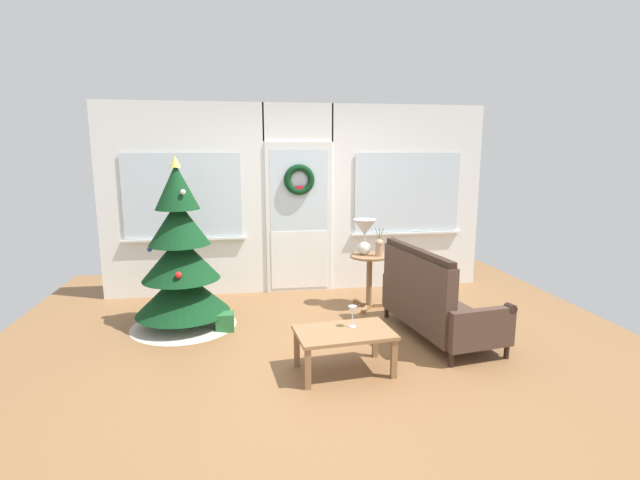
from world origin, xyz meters
name	(u,v)px	position (x,y,z in m)	size (l,w,h in m)	color
ground_plane	(324,350)	(0.00, 0.00, 0.00)	(6.76, 6.76, 0.00)	brown
back_wall_with_door	(299,199)	(0.00, 2.08, 1.28)	(5.20, 0.19, 2.55)	white
christmas_tree	(181,266)	(-1.44, 0.91, 0.68)	(1.16, 1.16, 1.88)	#4C331E
settee_sofa	(432,302)	(1.17, 0.16, 0.38)	(0.90, 1.56, 0.96)	black
side_table	(369,270)	(0.77, 1.20, 0.48)	(0.50, 0.48, 0.67)	#8E6642
table_lamp	(365,232)	(0.71, 1.24, 0.95)	(0.28, 0.28, 0.44)	silver
flower_vase	(379,247)	(0.87, 1.14, 0.78)	(0.11, 0.10, 0.35)	tan
coffee_table	(344,337)	(0.10, -0.48, 0.33)	(0.89, 0.60, 0.38)	#8E6642
wine_glass	(352,312)	(0.19, -0.40, 0.52)	(0.08, 0.08, 0.20)	silver
gift_box	(225,322)	(-0.98, 0.69, 0.10)	(0.19, 0.17, 0.19)	#266633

